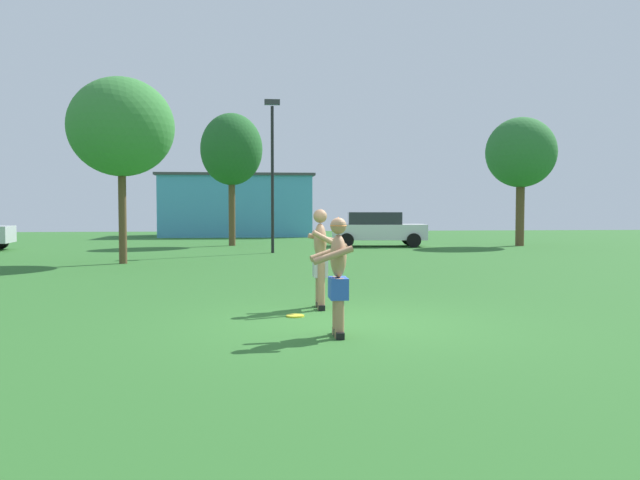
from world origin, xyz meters
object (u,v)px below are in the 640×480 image
player_with_cap (338,271)px  tree_left_field (521,153)px  tree_near_building (232,150)px  frisbee (295,316)px  lamp_post (272,160)px  tree_right_field (121,127)px  player_in_gray (321,256)px  car_white_near_post (377,228)px

player_with_cap → tree_left_field: tree_left_field is taller
tree_near_building → frisbee: bearing=-85.1°
frisbee → tree_left_field: 22.40m
lamp_post → tree_left_field: tree_left_field is taller
tree_left_field → tree_right_field: bearing=-154.0°
player_with_cap → frisbee: 1.94m
player_in_gray → tree_left_field: bearing=57.8°
player_with_cap → tree_near_building: tree_near_building is taller
frisbee → car_white_near_post: size_ratio=0.07×
tree_left_field → tree_near_building: (-13.45, 1.47, 0.16)m
tree_left_field → tree_near_building: 13.53m
player_in_gray → frisbee: size_ratio=5.87×
player_in_gray → tree_right_field: size_ratio=0.30×
tree_right_field → frisbee: bearing=-65.4°
player_in_gray → tree_near_building: bearing=96.6°
player_with_cap → car_white_near_post: (4.50, 20.52, -0.07)m
car_white_near_post → lamp_post: (-4.95, -3.99, 2.82)m
tree_left_field → car_white_near_post: bearing=177.7°
player_in_gray → car_white_near_post: bearing=76.0°
tree_right_field → tree_near_building: tree_near_building is taller
lamp_post → tree_left_field: (11.68, 3.73, 0.68)m
tree_left_field → tree_right_field: (-16.54, -8.08, -0.03)m
frisbee → player_in_gray: bearing=58.7°
tree_near_building → player_in_gray: bearing=-83.4°
frisbee → car_white_near_post: car_white_near_post is taller
car_white_near_post → frisbee: bearing=-104.8°
frisbee → car_white_near_post: 19.53m
tree_near_building → car_white_near_post: bearing=-10.1°
player_with_cap → tree_right_field: 13.71m
player_in_gray → tree_near_building: size_ratio=0.28×
tree_near_building → lamp_post: bearing=-71.2°
player_with_cap → tree_near_building: 22.13m
player_in_gray → lamp_post: (-0.46, 14.06, 2.72)m
car_white_near_post → player_with_cap: bearing=-102.4°
car_white_near_post → tree_near_building: bearing=169.9°
player_in_gray → tree_left_field: tree_left_field is taller
lamp_post → tree_right_field: bearing=-138.1°
frisbee → lamp_post: (0.04, 14.87, 3.63)m
frisbee → player_with_cap: bearing=-73.9°
player_in_gray → car_white_near_post: 18.60m
frisbee → lamp_post: size_ratio=0.05×
player_in_gray → lamp_post: 14.32m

